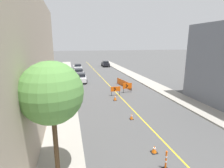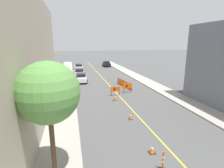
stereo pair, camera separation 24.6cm
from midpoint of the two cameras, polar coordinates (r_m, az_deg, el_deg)
lane_stripe at (r=32.27m, az=-2.89°, el=1.37°), size 0.12×63.66×0.01m
sidewalk_left at (r=31.71m, az=-15.12°, el=0.82°), size 2.62×63.66×0.14m
sidewalk_right at (r=34.20m, az=8.44°, el=2.04°), size 2.62×63.66×0.14m
building_facade_left at (r=15.88m, az=-33.00°, el=6.22°), size 6.00×23.30×10.67m
traffic_cone_second at (r=11.92m, az=13.02°, el=-20.03°), size 0.40×0.40×0.48m
traffic_cone_third at (r=16.00m, az=5.96°, el=-10.49°), size 0.34×0.34×0.55m
traffic_cone_fourth at (r=20.79m, az=0.66°, el=-4.44°), size 0.41×0.41×0.72m
delineator_post_front at (r=10.69m, az=16.50°, el=-23.06°), size 0.31×0.31×1.12m
arrow_barricade_primary at (r=22.44m, az=0.85°, el=-1.75°), size 1.26×0.08×1.21m
arrow_barricade_secondary at (r=23.90m, az=4.75°, el=-0.69°), size 1.30×0.13×1.33m
safety_mesh_fence at (r=27.27m, az=3.64°, el=0.14°), size 0.79×5.01×0.97m
parked_car_curb_near at (r=30.67m, az=-10.40°, el=2.04°), size 2.03×4.39×1.59m
parked_car_curb_mid at (r=36.16m, az=-11.10°, el=3.73°), size 1.98×4.37×1.59m
parked_car_curb_far at (r=44.01m, az=-11.34°, el=5.42°), size 1.97×4.37×1.59m
parked_car_opposite_side at (r=50.30m, az=-2.27°, el=6.64°), size 1.95×4.36×1.59m
street_tree_left_near at (r=8.60m, az=-19.90°, el=-2.84°), size 2.98×2.98×5.82m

